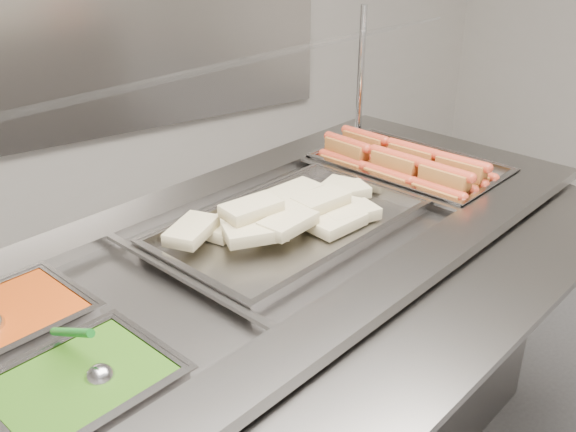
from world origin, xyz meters
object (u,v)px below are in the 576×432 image
pan_wraps (291,231)px  serving_spoon (95,370)px  steam_counter (276,370)px  sneeze_guard (210,74)px  pan_hotdogs (409,176)px

pan_wraps → serving_spoon: (-0.67, -0.33, 0.04)m
steam_counter → serving_spoon: (-0.60, -0.31, 0.49)m
pan_wraps → serving_spoon: bearing=-154.0°
sneeze_guard → serving_spoon: size_ratio=9.23×
pan_hotdogs → pan_wraps: size_ratio=0.81×
sneeze_guard → serving_spoon: bearing=-135.6°
steam_counter → sneeze_guard: sneeze_guard is taller
serving_spoon → steam_counter: bearing=27.2°
steam_counter → sneeze_guard: size_ratio=1.21×
steam_counter → pan_hotdogs: bearing=13.5°
pan_wraps → serving_spoon: size_ratio=4.16×
steam_counter → pan_wraps: size_ratio=2.68×
sneeze_guard → pan_hotdogs: bearing=-5.8°
pan_hotdogs → serving_spoon: serving_spoon is taller
steam_counter → serving_spoon: bearing=-152.8°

